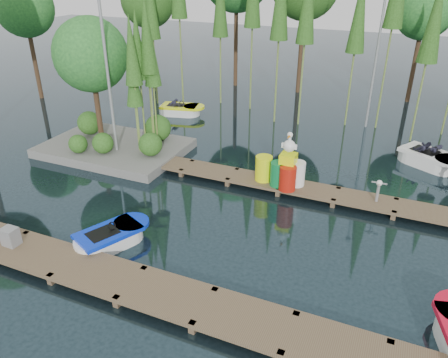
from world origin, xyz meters
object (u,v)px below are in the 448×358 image
at_px(boat_yellow_far, 180,110).
at_px(drum_cluster, 288,171).
at_px(island, 105,80).
at_px(utility_cabinet, 10,236).
at_px(yellow_barrel, 264,168).
at_px(boat_blue, 111,238).

distance_m(boat_yellow_far, drum_cluster, 10.43).
xyz_separation_m(boat_yellow_far, drum_cluster, (8.09, -6.54, 0.65)).
bearing_deg(island, utility_cabinet, -74.81).
bearing_deg(boat_yellow_far, yellow_barrel, -34.90).
xyz_separation_m(island, boat_yellow_far, (0.45, 5.59, -2.91)).
distance_m(island, yellow_barrel, 7.98).
height_order(island, drum_cluster, island).
distance_m(boat_yellow_far, yellow_barrel, 9.57).
height_order(boat_blue, yellow_barrel, yellow_barrel).
height_order(island, yellow_barrel, island).
xyz_separation_m(utility_cabinet, drum_cluster, (6.43, 6.84, 0.35)).
relative_size(yellow_barrel, drum_cluster, 0.45).
bearing_deg(drum_cluster, yellow_barrel, 170.92).
height_order(boat_blue, utility_cabinet, utility_cabinet).
distance_m(island, drum_cluster, 8.89).
bearing_deg(boat_blue, island, 150.43).
height_order(yellow_barrel, drum_cluster, drum_cluster).
bearing_deg(boat_yellow_far, drum_cluster, -31.94).
xyz_separation_m(boat_blue, utility_cabinet, (-2.42, -1.52, 0.34)).
relative_size(boat_blue, drum_cluster, 1.27).
bearing_deg(boat_yellow_far, island, -87.60).
height_order(boat_yellow_far, yellow_barrel, yellow_barrel).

